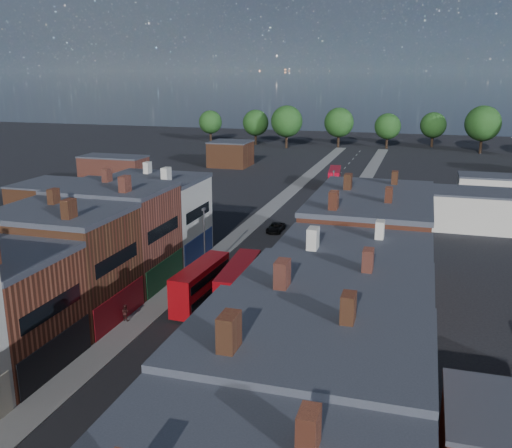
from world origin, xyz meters
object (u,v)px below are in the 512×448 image
Objects in this scene: car_2 at (276,228)px; ped_3 at (268,310)px; bus_0 at (201,284)px; bus_2 at (334,178)px; bus_1 at (239,284)px; ped_1 at (125,313)px; car_3 at (302,237)px.

ped_3 is (7.16, -30.47, 0.27)m from car_2.
bus_0 is 1.03× the size of bus_2.
bus_2 is at bearing -18.85° from ped_3.
bus_1 reaches higher than bus_0.
ped_1 is (-5.84, -35.09, 0.29)m from car_2.
bus_2 reaches higher than car_3.
bus_1 is 6.68× the size of ped_3.
car_2 is 35.57m from ped_1.
bus_0 is at bearing -90.98° from car_2.
bus_1 is 24.97m from car_3.
bus_0 reaches higher than car_2.
bus_1 reaches higher than car_3.
bus_2 is 6.20× the size of ped_3.
ped_3 is at bearing -156.30° from ped_1.
ped_3 is (3.66, -2.13, -1.53)m from bus_1.
bus_2 is at bearing -93.33° from ped_1.
car_3 is 2.42× the size of ped_3.
bus_1 is at bearing 37.67° from ped_3.
bus_2 is at bearing 89.66° from bus_0.
ped_1 is (-9.34, -6.74, -1.51)m from bus_1.
bus_2 is at bearing 84.74° from car_3.
ped_3 is at bearing -92.55° from car_3.
ped_1 is at bearing -148.10° from bus_1.
ped_3 is at bearing -93.11° from bus_2.
bus_0 is 29.19m from car_2.
bus_1 reaches higher than bus_2.
ped_3 is at bearing -7.05° from bus_0.
ped_1 reaches higher than ped_3.
bus_0 is 64.11m from bus_2.
ped_3 is (7.53, -1.33, -1.43)m from bus_0.
bus_0 is at bearing -99.77° from bus_2.
ped_1 is 13.79m from ped_3.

